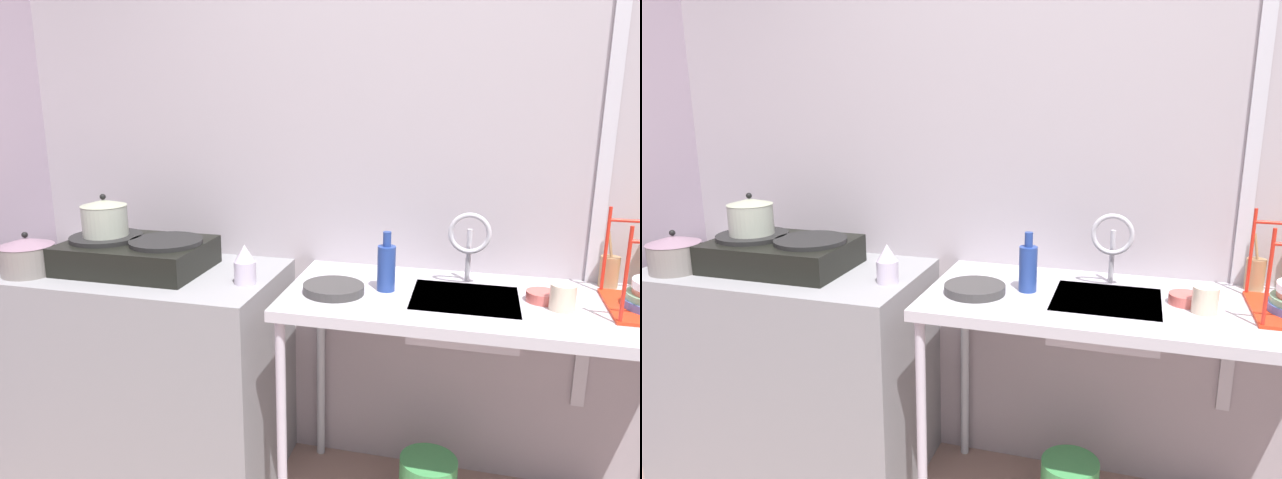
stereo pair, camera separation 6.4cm
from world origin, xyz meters
TOP-DOWN VIEW (x-y plane):
  - wall_back at (0.00, 1.47)m, footprint 4.65×0.10m
  - wall_metal_strip at (0.49, 1.41)m, footprint 0.05×0.01m
  - counter_concrete at (-1.28, 1.11)m, footprint 1.14×0.63m
  - counter_sink at (0.11, 1.11)m, footprint 1.46×0.63m
  - stove at (-1.29, 1.11)m, footprint 0.57×0.39m
  - pot_on_left_burner at (-1.42, 1.11)m, footprint 0.18×0.18m
  - pot_beside_stove at (-1.68, 0.94)m, footprint 0.21×0.21m
  - percolator at (-0.79, 1.05)m, footprint 0.08×0.08m
  - sink_basin at (0.03, 1.10)m, footprint 0.37×0.34m
  - faucet at (0.03, 1.24)m, footprint 0.16×0.09m
  - frying_pan at (-0.44, 1.03)m, footprint 0.22×0.22m
  - cup_by_rack at (0.34, 1.06)m, footprint 0.08×0.08m
  - small_bowl_on_drainboard at (0.29, 1.13)m, footprint 0.11×0.11m
  - bottle_by_sink at (-0.26, 1.11)m, footprint 0.07×0.07m
  - utensil_jar at (0.54, 1.37)m, footprint 0.07×0.07m

SIDE VIEW (x-z plane):
  - counter_concrete at x=-1.28m, z-range 0.00..0.91m
  - counter_sink at x=0.11m, z-range 0.39..1.30m
  - sink_basin at x=0.03m, z-range 0.78..0.91m
  - frying_pan at x=-0.44m, z-range 0.91..0.94m
  - small_bowl_on_drainboard at x=0.29m, z-range 0.91..0.95m
  - cup_by_rack at x=0.34m, z-range 0.91..1.00m
  - utensil_jar at x=0.54m, z-range 0.87..1.08m
  - stove at x=-1.29m, z-range 0.91..1.04m
  - percolator at x=-0.79m, z-range 0.91..1.06m
  - pot_beside_stove at x=-1.68m, z-range 0.90..1.07m
  - bottle_by_sink at x=-0.26m, z-range 0.89..1.11m
  - faucet at x=0.03m, z-range 0.96..1.24m
  - pot_on_left_burner at x=-1.42m, z-range 1.03..1.21m
  - wall_back at x=0.00m, z-range 0.00..2.54m
  - wall_metal_strip at x=0.49m, z-range 0.38..2.41m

